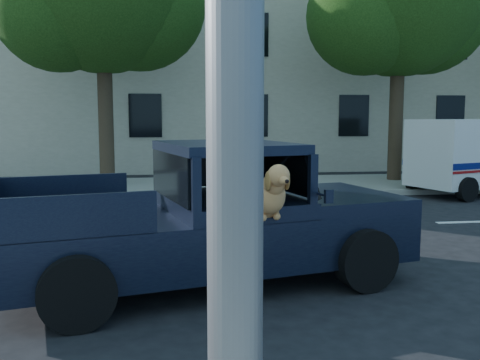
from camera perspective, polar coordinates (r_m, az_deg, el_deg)
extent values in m
plane|color=black|center=(7.33, 10.41, -10.43)|extent=(120.00, 120.00, 0.00)
cube|color=gray|center=(16.13, 0.20, -0.64)|extent=(60.00, 4.00, 0.15)
cylinder|color=#332619|center=(16.34, -14.13, 6.72)|extent=(0.44, 0.44, 4.40)
sphere|color=#16330C|center=(16.50, -18.89, 17.04)|extent=(3.60, 3.60, 3.60)
sphere|color=#16330C|center=(16.90, -10.80, 18.06)|extent=(4.00, 4.00, 4.00)
cylinder|color=#332619|center=(17.78, 16.30, 6.64)|extent=(0.44, 0.44, 4.40)
sphere|color=#16330C|center=(17.31, 13.28, 16.72)|extent=(3.60, 3.60, 3.60)
sphere|color=#16330C|center=(18.78, 19.17, 16.66)|extent=(4.00, 4.00, 4.00)
cube|color=beige|center=(23.84, 5.03, 12.38)|extent=(26.00, 6.00, 9.00)
cube|color=black|center=(6.93, -3.34, -6.04)|extent=(5.42, 3.09, 0.65)
cube|color=black|center=(7.60, 9.80, -1.90)|extent=(1.89, 2.25, 0.16)
cube|color=black|center=(6.85, -1.44, 3.53)|extent=(1.92, 2.19, 0.12)
cube|color=black|center=(7.18, 4.55, 0.91)|extent=(0.64, 1.70, 0.56)
cube|color=black|center=(6.63, 1.48, -4.96)|extent=(0.65, 0.65, 0.37)
cube|color=black|center=(6.12, 9.44, -1.74)|extent=(0.11, 0.07, 0.16)
cube|color=silver|center=(16.33, 23.82, 0.37)|extent=(4.16, 2.89, 0.45)
cube|color=silver|center=(15.99, 23.15, 3.53)|extent=(3.48, 2.65, 1.36)
cube|color=yellow|center=(2.91, -0.94, 12.53)|extent=(0.19, 0.03, 0.48)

